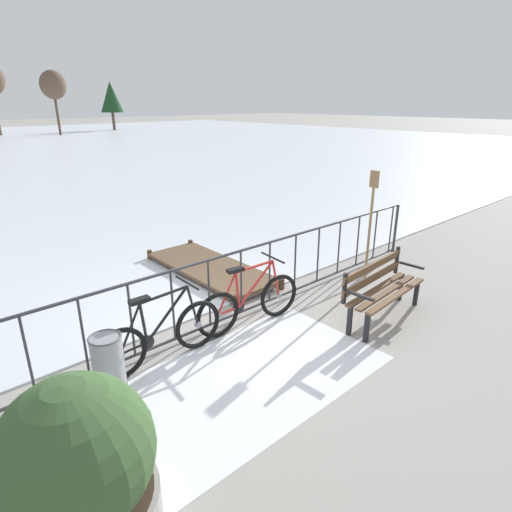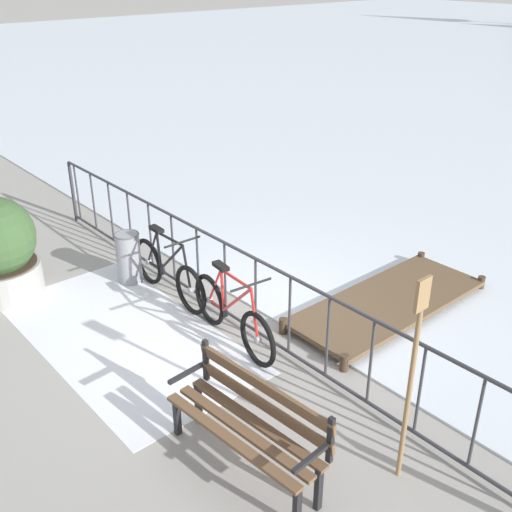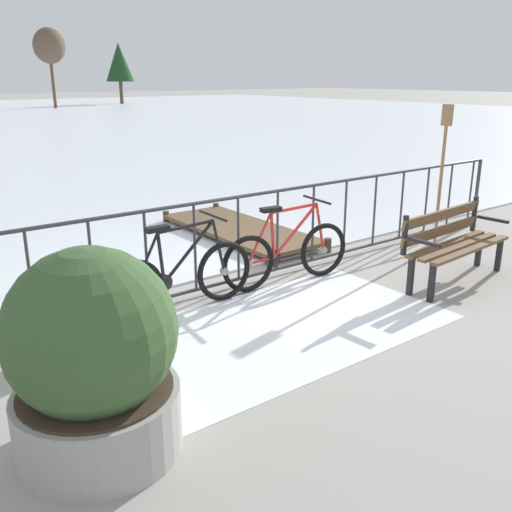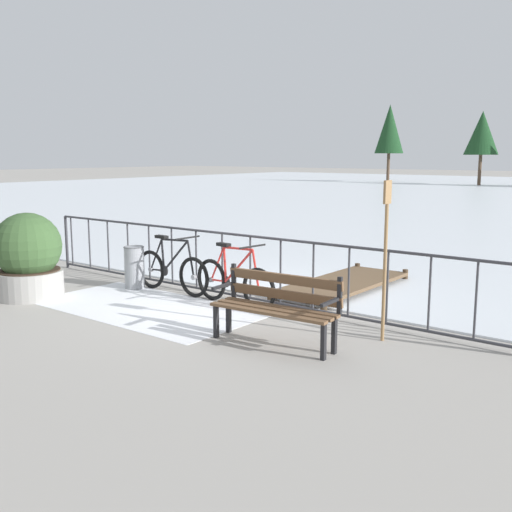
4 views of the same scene
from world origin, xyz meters
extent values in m
plane|color=#9E9991|center=(0.00, 0.00, 0.00)|extent=(160.00, 160.00, 0.00)
cube|color=white|center=(-0.77, -1.20, 0.00)|extent=(3.58, 1.86, 0.01)
cylinder|color=#38383D|center=(0.00, 0.00, 1.05)|extent=(9.00, 0.04, 0.04)
cylinder|color=#38383D|center=(0.00, 0.00, 0.08)|extent=(9.00, 0.04, 0.04)
cylinder|color=#38383D|center=(4.50, 0.00, 0.53)|extent=(0.06, 0.06, 1.05)
cylinder|color=#38383D|center=(-2.59, 0.00, 0.57)|extent=(0.03, 0.03, 0.97)
cylinder|color=#38383D|center=(-2.02, 0.00, 0.57)|extent=(0.03, 0.03, 0.97)
cylinder|color=#38383D|center=(-1.44, 0.00, 0.57)|extent=(0.03, 0.03, 0.97)
cylinder|color=#38383D|center=(-0.86, 0.00, 0.57)|extent=(0.03, 0.03, 0.97)
cylinder|color=#38383D|center=(-0.29, 0.00, 0.57)|extent=(0.03, 0.03, 0.97)
cylinder|color=#38383D|center=(0.29, 0.00, 0.57)|extent=(0.03, 0.03, 0.97)
cylinder|color=#38383D|center=(0.86, 0.00, 0.57)|extent=(0.03, 0.03, 0.97)
cylinder|color=#38383D|center=(1.44, 0.00, 0.57)|extent=(0.03, 0.03, 0.97)
cylinder|color=#38383D|center=(2.02, 0.00, 0.57)|extent=(0.03, 0.03, 0.97)
cylinder|color=#38383D|center=(2.59, 0.00, 0.57)|extent=(0.03, 0.03, 0.97)
cylinder|color=#38383D|center=(3.17, 0.00, 0.57)|extent=(0.03, 0.03, 0.97)
cylinder|color=#38383D|center=(3.74, 0.00, 0.57)|extent=(0.03, 0.03, 0.97)
cylinder|color=#38383D|center=(4.32, 0.00, 0.57)|extent=(0.03, 0.03, 0.97)
torus|color=black|center=(-0.32, -0.23, 0.33)|extent=(0.66, 0.13, 0.66)
cylinder|color=gray|center=(-0.32, -0.23, 0.33)|extent=(0.09, 0.07, 0.08)
torus|color=black|center=(0.73, -0.35, 0.33)|extent=(0.66, 0.13, 0.66)
cylinder|color=gray|center=(0.73, -0.35, 0.33)|extent=(0.09, 0.07, 0.08)
cylinder|color=red|center=(0.00, -0.26, 0.62)|extent=(0.08, 0.04, 0.53)
cylinder|color=red|center=(0.31, -0.30, 0.63)|extent=(0.61, 0.11, 0.59)
cylinder|color=red|center=(0.29, -0.30, 0.90)|extent=(0.63, 0.11, 0.07)
cylinder|color=red|center=(-0.15, -0.25, 0.34)|extent=(0.34, 0.07, 0.05)
cylinder|color=red|center=(-0.17, -0.24, 0.61)|extent=(0.32, 0.06, 0.56)
cylinder|color=red|center=(0.66, -0.34, 0.62)|extent=(0.16, 0.05, 0.59)
cube|color=black|center=(-0.03, -0.26, 0.92)|extent=(0.25, 0.13, 0.05)
cylinder|color=black|center=(0.60, -0.33, 0.96)|extent=(0.09, 0.52, 0.03)
cylinder|color=black|center=(0.02, -0.27, 0.35)|extent=(0.18, 0.04, 0.18)
torus|color=black|center=(-1.72, -0.24, 0.33)|extent=(0.66, 0.08, 0.66)
cylinder|color=gray|center=(-1.72, -0.24, 0.33)|extent=(0.08, 0.06, 0.08)
torus|color=black|center=(-0.67, -0.27, 0.33)|extent=(0.66, 0.08, 0.66)
cylinder|color=gray|center=(-0.67, -0.27, 0.33)|extent=(0.08, 0.06, 0.08)
cylinder|color=black|center=(-1.40, -0.25, 0.62)|extent=(0.08, 0.04, 0.53)
cylinder|color=black|center=(-1.09, -0.25, 0.63)|extent=(0.61, 0.05, 0.59)
cylinder|color=black|center=(-1.11, -0.25, 0.90)|extent=(0.63, 0.05, 0.07)
cylinder|color=black|center=(-1.55, -0.24, 0.34)|extent=(0.34, 0.04, 0.05)
cylinder|color=black|center=(-1.57, -0.24, 0.61)|extent=(0.32, 0.04, 0.56)
cylinder|color=black|center=(-0.73, -0.26, 0.62)|extent=(0.16, 0.04, 0.59)
cube|color=black|center=(-1.42, -0.24, 0.92)|extent=(0.24, 0.11, 0.05)
cylinder|color=black|center=(-0.79, -0.26, 0.96)|extent=(0.04, 0.52, 0.03)
cylinder|color=black|center=(-1.38, -0.25, 0.35)|extent=(0.18, 0.03, 0.18)
cube|color=brown|center=(1.81, -1.32, 0.44)|extent=(1.60, 0.22, 0.04)
cube|color=brown|center=(1.82, -1.47, 0.44)|extent=(1.60, 0.22, 0.04)
cube|color=brown|center=(1.83, -1.63, 0.44)|extent=(1.60, 0.22, 0.04)
cube|color=brown|center=(1.80, -1.22, 0.58)|extent=(1.60, 0.17, 0.12)
cube|color=brown|center=(1.80, -1.22, 0.78)|extent=(1.60, 0.17, 0.12)
cube|color=black|center=(2.59, -1.55, 0.22)|extent=(0.05, 0.06, 0.44)
cube|color=black|center=(2.57, -1.29, 0.22)|extent=(0.05, 0.06, 0.44)
cube|color=black|center=(2.56, -1.17, 0.67)|extent=(0.05, 0.05, 0.45)
cube|color=black|center=(2.58, -1.42, 0.64)|extent=(0.07, 0.40, 0.04)
cube|color=black|center=(1.07, -1.66, 0.22)|extent=(0.05, 0.06, 0.44)
cube|color=black|center=(1.05, -1.40, 0.22)|extent=(0.05, 0.06, 0.44)
cube|color=black|center=(1.04, -1.28, 0.67)|extent=(0.05, 0.05, 0.45)
cube|color=black|center=(1.06, -1.53, 0.64)|extent=(0.07, 0.40, 0.04)
cylinder|color=#9E9B96|center=(-2.76, -1.90, 0.22)|extent=(1.06, 1.06, 0.43)
cylinder|color=#38281E|center=(-2.76, -1.90, 0.44)|extent=(0.97, 0.97, 0.02)
sphere|color=#38562D|center=(-2.76, -1.90, 0.84)|extent=(1.07, 1.07, 1.07)
cylinder|color=gray|center=(-1.93, -0.42, 0.36)|extent=(0.34, 0.34, 0.72)
torus|color=#545558|center=(-1.93, -0.42, 0.72)|extent=(0.35, 0.35, 0.02)
cylinder|color=#937047|center=(2.78, -0.48, 0.85)|extent=(0.04, 0.04, 1.70)
cube|color=#937047|center=(2.78, -0.48, 1.84)|extent=(0.03, 0.16, 0.28)
cube|color=brown|center=(0.95, 1.70, 0.12)|extent=(1.10, 2.80, 0.06)
cylinder|color=#433323|center=(0.45, 0.30, 0.10)|extent=(0.10, 0.10, 0.20)
cylinder|color=#433323|center=(1.44, 0.30, 0.10)|extent=(0.10, 0.10, 0.20)
cylinder|color=#433323|center=(0.45, 3.10, 0.10)|extent=(0.10, 0.10, 0.20)
cylinder|color=#433323|center=(1.44, 3.10, 0.10)|extent=(0.10, 0.10, 0.20)
cylinder|color=brown|center=(17.43, 42.15, 1.56)|extent=(0.30, 0.30, 3.12)
cone|color=#193D1E|center=(17.43, 42.15, 3.44)|extent=(2.36, 2.36, 3.14)
cylinder|color=brown|center=(10.45, 38.46, 1.86)|extent=(0.23, 0.23, 3.72)
ellipsoid|color=brown|center=(10.45, 38.46, 4.41)|extent=(2.28, 2.28, 2.51)
camera|label=1|loc=(-3.32, -4.35, 3.05)|focal=29.61mm
camera|label=2|loc=(4.99, -4.05, 4.13)|focal=42.79mm
camera|label=3|loc=(-3.85, -5.01, 2.33)|focal=39.41mm
camera|label=4|loc=(6.03, -7.12, 2.29)|focal=42.41mm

